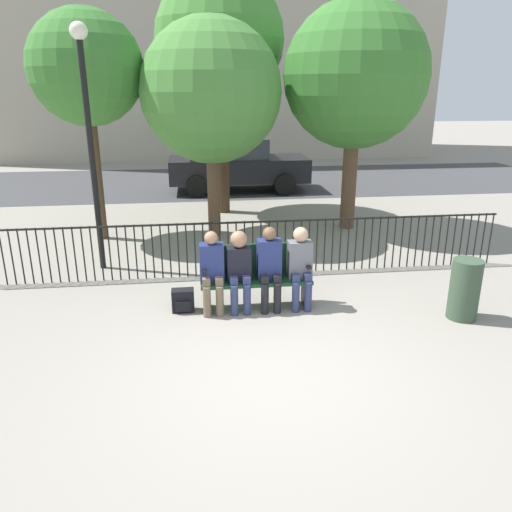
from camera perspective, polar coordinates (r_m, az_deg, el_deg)
name	(u,v)px	position (r m, az deg, el deg)	size (l,w,h in m)	color
ground_plane	(276,372)	(5.85, 2.25, -13.11)	(80.00, 80.00, 0.00)	gray
park_bench	(255,274)	(7.28, -0.08, -2.12)	(1.60, 0.45, 0.92)	#14381E
seated_person_0	(212,268)	(7.05, -5.05, -1.40)	(0.34, 0.39, 1.19)	brown
seated_person_1	(239,266)	(7.07, -1.93, -1.13)	(0.34, 0.39, 1.18)	navy
seated_person_2	(270,264)	(7.12, 1.56, -0.98)	(0.34, 0.39, 1.23)	black
seated_person_3	(300,263)	(7.20, 5.08, -0.83)	(0.34, 0.39, 1.21)	navy
backpack	(183,301)	(7.29, -8.34, -5.07)	(0.32, 0.22, 0.33)	black
fence_railing	(245,243)	(8.48, -1.29, 1.46)	(9.01, 0.03, 0.95)	black
tree_0	(86,69)	(10.77, -18.84, 19.58)	(2.20, 2.20, 4.53)	#4C3823
tree_1	(211,92)	(10.51, -5.18, 18.18)	(2.85, 2.85, 4.42)	brown
tree_2	(356,76)	(11.32, 11.30, 19.52)	(3.05, 3.05, 4.84)	brown
tree_3	(220,41)	(12.70, -4.17, 23.32)	(3.03, 3.03, 5.64)	#422D1E
lamp_post	(87,116)	(8.86, -18.70, 14.96)	(0.28, 0.28, 4.04)	black
street_surface	(218,182)	(17.19, -4.35, 8.46)	(24.00, 6.00, 0.01)	#3D3D3F
parked_car_0	(236,163)	(15.54, -2.34, 10.53)	(4.20, 1.94, 1.62)	black
trash_bin	(465,289)	(7.49, 22.74, -3.53)	(0.41, 0.41, 0.86)	#384C38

